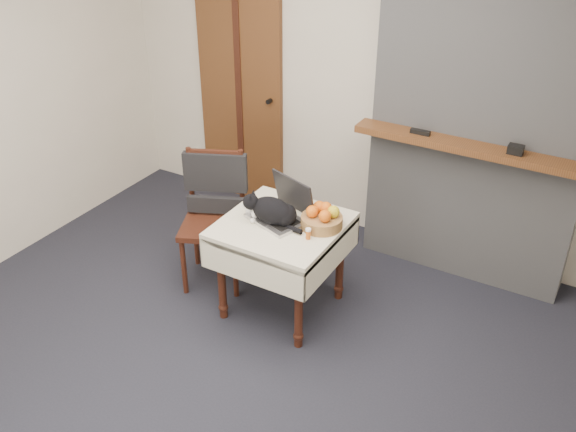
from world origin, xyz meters
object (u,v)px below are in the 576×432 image
at_px(door, 241,93).
at_px(pill_bottle, 308,234).
at_px(chair, 215,199).
at_px(laptop, 283,209).
at_px(cream_jar, 250,209).
at_px(side_table, 282,237).
at_px(fruit_basket, 322,218).
at_px(cat, 273,211).

height_order(door, pill_bottle, door).
bearing_deg(pill_bottle, chair, 166.41).
distance_m(door, laptop, 1.68).
bearing_deg(laptop, pill_bottle, -9.97).
distance_m(laptop, cream_jar, 0.23).
bearing_deg(side_table, cream_jar, 179.86).
distance_m(side_table, fruit_basket, 0.32).
xyz_separation_m(door, side_table, (1.17, -1.28, -0.41)).
relative_size(side_table, laptop, 1.71).
xyz_separation_m(side_table, chair, (-0.65, 0.13, 0.05)).
distance_m(cream_jar, pill_bottle, 0.50).
height_order(side_table, fruit_basket, fruit_basket).
bearing_deg(side_table, door, 132.42).
bearing_deg(cream_jar, side_table, -0.14).
bearing_deg(fruit_basket, cream_jar, -169.35).
distance_m(laptop, chair, 0.64).
bearing_deg(pill_bottle, cream_jar, 170.33).
relative_size(side_table, chair, 0.78).
bearing_deg(side_table, pill_bottle, -18.83).
bearing_deg(door, fruit_basket, -39.83).
height_order(side_table, laptop, laptop).
distance_m(door, cat, 1.73).
bearing_deg(chair, fruit_basket, -26.28).
height_order(cat, cream_jar, cat).
bearing_deg(cream_jar, chair, 161.75).
height_order(fruit_basket, chair, chair).
bearing_deg(pill_bottle, cat, 169.88).
bearing_deg(pill_bottle, fruit_basket, 87.95).
relative_size(side_table, cat, 1.73).
distance_m(side_table, cream_jar, 0.29).
bearing_deg(door, cat, -49.44).
distance_m(pill_bottle, chair, 0.92).
xyz_separation_m(side_table, cat, (-0.05, -0.03, 0.20)).
height_order(side_table, chair, chair).
relative_size(door, side_table, 2.56).
relative_size(door, cream_jar, 25.67).
height_order(cream_jar, chair, chair).
bearing_deg(chair, pill_bottle, -37.46).
height_order(laptop, cat, laptop).
bearing_deg(cream_jar, fruit_basket, 10.65).
relative_size(pill_bottle, fruit_basket, 0.27).
distance_m(side_table, laptop, 0.20).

